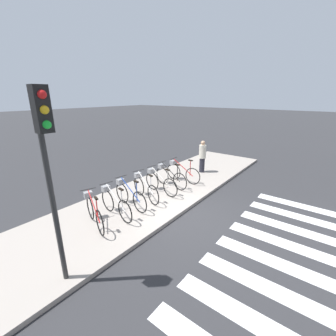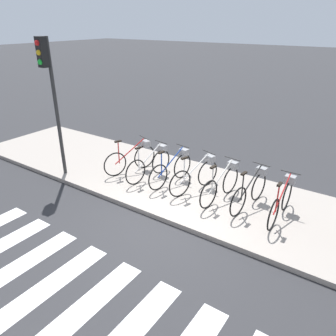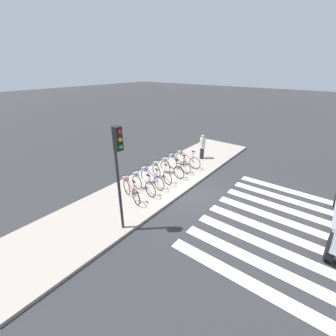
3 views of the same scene
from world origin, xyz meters
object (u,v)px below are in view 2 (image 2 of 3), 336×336
parked_bicycle_3 (197,174)px  parked_bicycle_4 (222,183)px  parked_bicycle_0 (133,157)px  parked_bicycle_1 (151,163)px  parked_bicycle_6 (282,200)px  parked_bicycle_2 (173,167)px  parked_bicycle_5 (251,189)px  traffic_light (49,80)px

parked_bicycle_3 → parked_bicycle_4: (0.77, -0.06, 0.00)m
parked_bicycle_0 → parked_bicycle_1: (0.72, -0.05, 0.00)m
parked_bicycle_6 → parked_bicycle_4: bearing=179.9°
parked_bicycle_2 → parked_bicycle_4: 1.54m
parked_bicycle_5 → traffic_light: 5.95m
parked_bicycle_0 → parked_bicycle_2: 1.42m
parked_bicycle_6 → traffic_light: traffic_light is taller
parked_bicycle_1 → traffic_light: 3.52m
parked_bicycle_1 → parked_bicycle_5: bearing=1.9°
parked_bicycle_5 → parked_bicycle_1: bearing=-178.1°
parked_bicycle_5 → parked_bicycle_4: bearing=-174.3°
parked_bicycle_0 → parked_bicycle_5: bearing=0.7°
parked_bicycle_6 → parked_bicycle_0: bearing=179.6°
parked_bicycle_3 → parked_bicycle_6: size_ratio=0.97×
parked_bicycle_6 → traffic_light: size_ratio=0.45×
parked_bicycle_2 → traffic_light: traffic_light is taller
parked_bicycle_2 → parked_bicycle_3: (0.77, -0.00, 0.00)m
parked_bicycle_2 → parked_bicycle_1: bearing=-172.7°
parked_bicycle_1 → traffic_light: (-2.33, -1.32, 2.28)m
parked_bicycle_2 → traffic_light: (-3.03, -1.41, 2.28)m
parked_bicycle_0 → parked_bicycle_3: bearing=1.0°
parked_bicycle_2 → parked_bicycle_4: same height
parked_bicycle_6 → traffic_light: bearing=-167.5°
traffic_light → parked_bicycle_2: bearing=25.0°
parked_bicycle_1 → parked_bicycle_5: same height
parked_bicycle_0 → parked_bicycle_4: 2.96m
parked_bicycle_4 → traffic_light: (-4.57, -1.35, 2.28)m
parked_bicycle_1 → parked_bicycle_6: 3.76m
parked_bicycle_3 → traffic_light: (-3.80, -1.41, 2.28)m
parked_bicycle_5 → traffic_light: bearing=-165.0°
parked_bicycle_4 → parked_bicycle_5: bearing=5.7°
parked_bicycle_1 → parked_bicycle_6: bearing=0.4°
parked_bicycle_0 → parked_bicycle_1: same height
parked_bicycle_1 → parked_bicycle_6: (3.76, 0.02, 0.00)m
parked_bicycle_0 → parked_bicycle_5: same height
parked_bicycle_3 → parked_bicycle_5: size_ratio=0.97×
parked_bicycle_5 → parked_bicycle_2: bearing=-179.7°
parked_bicycle_0 → parked_bicycle_6: size_ratio=0.95×
parked_bicycle_1 → traffic_light: bearing=-150.4°
parked_bicycle_1 → parked_bicycle_4: same height
parked_bicycle_0 → traffic_light: bearing=-139.5°
parked_bicycle_2 → traffic_light: bearing=-155.0°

